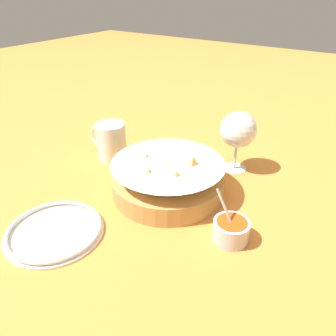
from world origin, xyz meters
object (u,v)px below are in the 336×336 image
Objects in this scene: food_basket at (168,179)px; sauce_cup at (231,230)px; side_plate at (54,230)px; wine_glass at (238,131)px; beer_mug at (111,143)px.

food_basket is 2.48× the size of sauce_cup.
sauce_cup reaches higher than side_plate.
wine_glass is (-0.08, -0.19, 0.07)m from food_basket.
wine_glass is at bearing -67.18° from sauce_cup.
food_basket is at bearing -18.55° from sauce_cup.
sauce_cup is at bearing 112.82° from wine_glass.
sauce_cup is 0.29m from wine_glass.
wine_glass reaches higher than sauce_cup.
beer_mug is 0.62× the size of side_plate.
food_basket is 0.20m from sauce_cup.
wine_glass is at bearing -113.02° from side_plate.
side_plate is at bearing 31.63° from sauce_cup.
beer_mug is at bearing -15.92° from sauce_cup.
wine_glass reaches higher than beer_mug.
beer_mug is 0.33m from side_plate.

